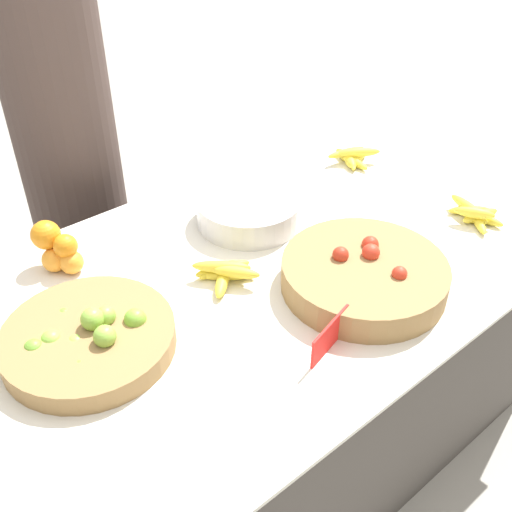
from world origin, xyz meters
The scene contains 11 objects.
ground_plane centered at (0.00, 0.00, 0.00)m, with size 12.00×12.00×0.00m, color #A39E93.
market_table centered at (0.00, 0.00, 0.34)m, with size 1.69×1.08×0.67m.
lime_bowl centered at (-0.49, 0.03, 0.70)m, with size 0.41×0.41×0.10m.
tomato_basket centered at (0.17, -0.24, 0.71)m, with size 0.44×0.44×0.11m.
orange_pile centered at (-0.40, 0.36, 0.73)m, with size 0.10×0.14×0.14m.
metal_bowl centered at (0.14, 0.20, 0.71)m, with size 0.32×0.32×0.08m.
price_sign centered at (-0.06, -0.34, 0.71)m, with size 0.16×0.05×0.08m.
banana_bunch_middle_right centered at (0.68, -0.24, 0.69)m, with size 0.16×0.19×0.06m.
banana_bunch_middle_left centered at (-0.09, 0.03, 0.69)m, with size 0.17×0.18×0.06m.
banana_bunch_front_left centered at (0.67, 0.26, 0.69)m, with size 0.18×0.18×0.06m.
vendor_person centered at (-0.12, 0.89, 0.70)m, with size 0.35×0.35×1.53m.
Camera 1 is at (-0.84, -1.00, 1.68)m, focal length 42.00 mm.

